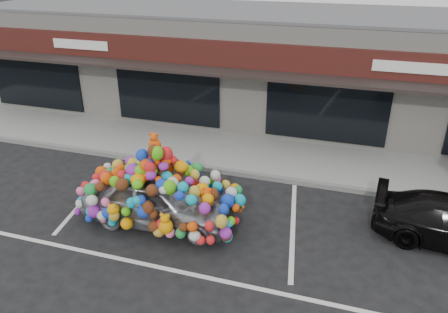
% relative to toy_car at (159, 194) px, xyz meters
% --- Properties ---
extents(ground, '(90.00, 90.00, 0.00)m').
position_rel_toy_car_xyz_m(ground, '(0.58, 0.60, -0.83)').
color(ground, black).
rests_on(ground, ground).
extents(shop_building, '(24.00, 7.20, 4.31)m').
position_rel_toy_car_xyz_m(shop_building, '(0.58, 9.04, 1.33)').
color(shop_building, beige).
rests_on(shop_building, ground).
extents(sidewalk, '(26.00, 3.00, 0.15)m').
position_rel_toy_car_xyz_m(sidewalk, '(0.58, 4.60, -0.76)').
color(sidewalk, gray).
rests_on(sidewalk, ground).
extents(kerb, '(26.00, 0.18, 0.16)m').
position_rel_toy_car_xyz_m(kerb, '(0.58, 3.10, -0.76)').
color(kerb, slate).
rests_on(kerb, ground).
extents(parking_stripe_left, '(0.73, 4.37, 0.01)m').
position_rel_toy_car_xyz_m(parking_stripe_left, '(-2.62, 0.80, -0.83)').
color(parking_stripe_left, silver).
rests_on(parking_stripe_left, ground).
extents(parking_stripe_mid, '(0.73, 4.37, 0.01)m').
position_rel_toy_car_xyz_m(parking_stripe_mid, '(3.38, 0.80, -0.83)').
color(parking_stripe_mid, silver).
rests_on(parking_stripe_mid, ground).
extents(lane_line, '(14.00, 0.12, 0.01)m').
position_rel_toy_car_xyz_m(lane_line, '(2.58, -1.70, -0.83)').
color(lane_line, silver).
rests_on(lane_line, ground).
extents(toy_car, '(2.88, 4.29, 2.46)m').
position_rel_toy_car_xyz_m(toy_car, '(0.00, 0.00, 0.00)').
color(toy_car, silver).
rests_on(toy_car, ground).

